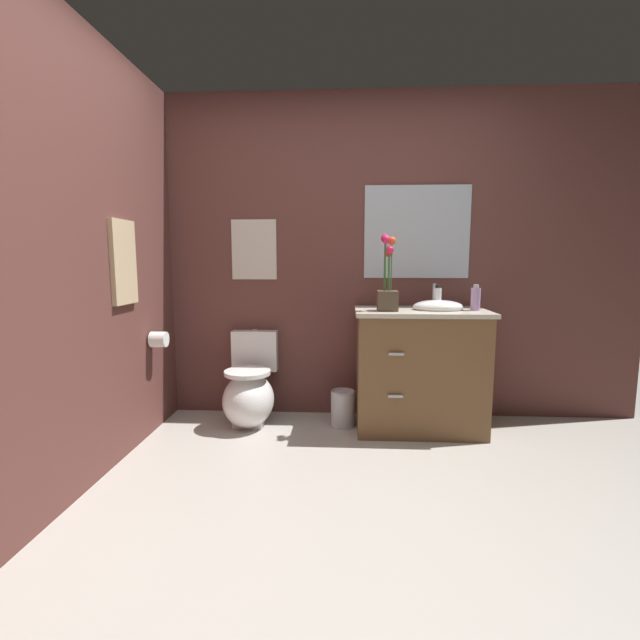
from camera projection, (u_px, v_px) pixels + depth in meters
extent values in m
plane|color=#B2ADA3|center=(337.00, 529.00, 2.08)|extent=(9.05, 9.05, 0.00)
cube|color=brown|center=(367.00, 258.00, 3.51)|extent=(4.22, 0.05, 2.50)
cube|color=brown|center=(89.00, 258.00, 2.47)|extent=(0.05, 4.47, 2.50)
ellipsoid|color=white|center=(249.00, 400.00, 3.36)|extent=(0.38, 0.48, 0.40)
cube|color=white|center=(250.00, 412.00, 3.42)|extent=(0.22, 0.26, 0.18)
cube|color=white|center=(255.00, 350.00, 3.60)|extent=(0.36, 0.13, 0.32)
cylinder|color=white|center=(247.00, 372.00, 3.31)|extent=(0.34, 0.34, 0.03)
cylinder|color=#B7B7BC|center=(255.00, 331.00, 3.58)|extent=(0.04, 0.04, 0.02)
cube|color=brown|center=(419.00, 372.00, 3.28)|extent=(0.90, 0.52, 0.85)
cube|color=beige|center=(421.00, 312.00, 3.22)|extent=(0.94, 0.56, 0.03)
ellipsoid|color=white|center=(438.00, 307.00, 3.21)|extent=(0.36, 0.26, 0.10)
cylinder|color=#B7B7BC|center=(434.00, 295.00, 3.36)|extent=(0.02, 0.02, 0.18)
cube|color=#B7B7BC|center=(396.00, 354.00, 3.00)|extent=(0.10, 0.02, 0.02)
cube|color=#B7B7BC|center=(395.00, 396.00, 3.03)|extent=(0.10, 0.02, 0.02)
cube|color=#4C3D2D|center=(387.00, 301.00, 3.14)|extent=(0.14, 0.14, 0.14)
cylinder|color=#386B2D|center=(391.00, 266.00, 3.10)|extent=(0.01, 0.01, 0.34)
sphere|color=#EA4C23|center=(392.00, 241.00, 3.08)|extent=(0.06, 0.06, 0.06)
cylinder|color=#386B2D|center=(388.00, 272.00, 3.14)|extent=(0.01, 0.01, 0.26)
sphere|color=red|center=(389.00, 253.00, 3.12)|extent=(0.06, 0.06, 0.06)
cylinder|color=#386B2D|center=(384.00, 265.00, 3.13)|extent=(0.01, 0.01, 0.36)
sphere|color=#E01E51|center=(385.00, 238.00, 3.11)|extent=(0.06, 0.06, 0.06)
cylinder|color=#386B2D|center=(385.00, 265.00, 3.09)|extent=(0.01, 0.01, 0.35)
sphere|color=#E01E51|center=(386.00, 240.00, 3.06)|extent=(0.06, 0.06, 0.06)
cylinder|color=#386B2D|center=(389.00, 271.00, 3.09)|extent=(0.01, 0.01, 0.28)
sphere|color=#E01E51|center=(390.00, 250.00, 3.07)|extent=(0.06, 0.06, 0.06)
cylinder|color=#B28CBF|center=(476.00, 299.00, 3.16)|extent=(0.07, 0.07, 0.16)
cylinder|color=#B7B7BC|center=(476.00, 286.00, 3.15)|extent=(0.04, 0.04, 0.02)
cylinder|color=white|center=(437.00, 298.00, 3.27)|extent=(0.06, 0.06, 0.15)
cylinder|color=black|center=(438.00, 286.00, 3.26)|extent=(0.03, 0.03, 0.02)
cylinder|color=#B7B7BC|center=(343.00, 409.00, 3.36)|extent=(0.18, 0.18, 0.26)
torus|color=#B7B7BC|center=(343.00, 392.00, 3.35)|extent=(0.18, 0.18, 0.01)
cube|color=beige|center=(254.00, 250.00, 3.52)|extent=(0.35, 0.01, 0.46)
cube|color=#B2BCC6|center=(417.00, 232.00, 3.43)|extent=(0.80, 0.01, 0.70)
cube|color=tan|center=(124.00, 262.00, 2.78)|extent=(0.03, 0.28, 0.52)
cylinder|color=white|center=(159.00, 339.00, 3.18)|extent=(0.11, 0.11, 0.11)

